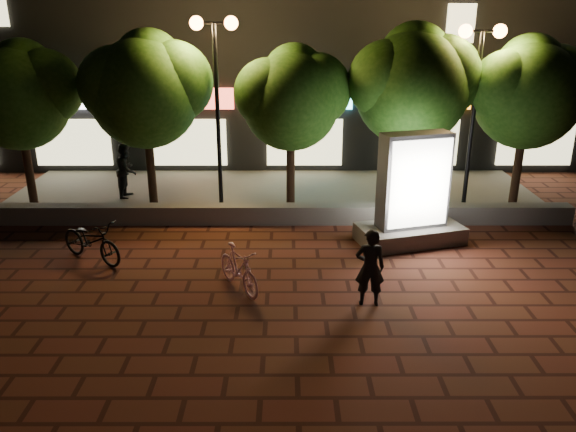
{
  "coord_description": "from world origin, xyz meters",
  "views": [
    {
      "loc": [
        0.39,
        -10.23,
        5.37
      ],
      "look_at": [
        0.42,
        1.5,
        1.1
      ],
      "focal_mm": 35.21,
      "sensor_mm": 36.0,
      "label": 1
    }
  ],
  "objects_px": {
    "tree_far_left": "(19,92)",
    "street_lamp_right": "(478,70)",
    "tree_far_right": "(530,89)",
    "street_lamp_left": "(216,65)",
    "tree_left": "(146,86)",
    "scooter_parked": "(91,240)",
    "rider": "(370,268)",
    "tree_right": "(414,81)",
    "scooter_pink": "(239,269)",
    "tree_mid": "(293,94)",
    "ad_kiosk": "(412,199)",
    "pedestrian": "(127,170)"
  },
  "relations": [
    {
      "from": "tree_far_left",
      "to": "street_lamp_right",
      "type": "bearing_deg",
      "value": -1.21
    },
    {
      "from": "tree_far_right",
      "to": "street_lamp_left",
      "type": "distance_m",
      "value": 8.58
    },
    {
      "from": "tree_far_left",
      "to": "street_lamp_left",
      "type": "height_order",
      "value": "street_lamp_left"
    },
    {
      "from": "tree_left",
      "to": "scooter_parked",
      "type": "bearing_deg",
      "value": -98.54
    },
    {
      "from": "tree_far_left",
      "to": "rider",
      "type": "bearing_deg",
      "value": -33.7
    },
    {
      "from": "tree_right",
      "to": "street_lamp_right",
      "type": "relative_size",
      "value": 1.02
    },
    {
      "from": "street_lamp_left",
      "to": "street_lamp_right",
      "type": "relative_size",
      "value": 1.04
    },
    {
      "from": "scooter_pink",
      "to": "rider",
      "type": "bearing_deg",
      "value": -46.23
    },
    {
      "from": "tree_mid",
      "to": "rider",
      "type": "xyz_separation_m",
      "value": [
        1.42,
        -5.95,
        -2.44
      ]
    },
    {
      "from": "tree_far_left",
      "to": "tree_mid",
      "type": "relative_size",
      "value": 1.03
    },
    {
      "from": "tree_left",
      "to": "rider",
      "type": "xyz_separation_m",
      "value": [
        5.42,
        -5.95,
        -2.67
      ]
    },
    {
      "from": "tree_far_right",
      "to": "rider",
      "type": "distance_m",
      "value": 8.24
    },
    {
      "from": "tree_mid",
      "to": "ad_kiosk",
      "type": "xyz_separation_m",
      "value": [
        2.87,
        -2.79,
        -2.12
      ]
    },
    {
      "from": "tree_mid",
      "to": "pedestrian",
      "type": "height_order",
      "value": "tree_mid"
    },
    {
      "from": "ad_kiosk",
      "to": "scooter_pink",
      "type": "xyz_separation_m",
      "value": [
        -4.01,
        -2.55,
        -0.63
      ]
    },
    {
      "from": "street_lamp_left",
      "to": "ad_kiosk",
      "type": "distance_m",
      "value": 6.26
    },
    {
      "from": "rider",
      "to": "tree_left",
      "type": "bearing_deg",
      "value": -44.89
    },
    {
      "from": "tree_mid",
      "to": "rider",
      "type": "height_order",
      "value": "tree_mid"
    },
    {
      "from": "rider",
      "to": "pedestrian",
      "type": "height_order",
      "value": "pedestrian"
    },
    {
      "from": "tree_far_left",
      "to": "tree_right",
      "type": "distance_m",
      "value": 10.81
    },
    {
      "from": "street_lamp_left",
      "to": "ad_kiosk",
      "type": "xyz_separation_m",
      "value": [
        4.92,
        -2.53,
        -2.93
      ]
    },
    {
      "from": "tree_right",
      "to": "street_lamp_right",
      "type": "xyz_separation_m",
      "value": [
        1.64,
        -0.26,
        0.33
      ]
    },
    {
      "from": "rider",
      "to": "ad_kiosk",
      "type": "bearing_deg",
      "value": -111.78
    },
    {
      "from": "tree_mid",
      "to": "rider",
      "type": "distance_m",
      "value": 6.59
    },
    {
      "from": "tree_left",
      "to": "street_lamp_right",
      "type": "height_order",
      "value": "street_lamp_right"
    },
    {
      "from": "rider",
      "to": "street_lamp_left",
      "type": "bearing_deg",
      "value": -55.79
    },
    {
      "from": "pedestrian",
      "to": "street_lamp_right",
      "type": "bearing_deg",
      "value": -92.91
    },
    {
      "from": "tree_right",
      "to": "tree_far_right",
      "type": "xyz_separation_m",
      "value": [
        3.2,
        -0.0,
        -0.2
      ]
    },
    {
      "from": "ad_kiosk",
      "to": "rider",
      "type": "xyz_separation_m",
      "value": [
        -1.45,
        -3.16,
        -0.32
      ]
    },
    {
      "from": "scooter_pink",
      "to": "pedestrian",
      "type": "xyz_separation_m",
      "value": [
        -3.81,
        5.93,
        0.43
      ]
    },
    {
      "from": "ad_kiosk",
      "to": "rider",
      "type": "height_order",
      "value": "ad_kiosk"
    },
    {
      "from": "scooter_parked",
      "to": "street_lamp_left",
      "type": "bearing_deg",
      "value": -1.49
    },
    {
      "from": "tree_far_right",
      "to": "street_lamp_right",
      "type": "xyz_separation_m",
      "value": [
        -1.55,
        -0.26,
        0.53
      ]
    },
    {
      "from": "tree_right",
      "to": "street_lamp_right",
      "type": "distance_m",
      "value": 1.7
    },
    {
      "from": "tree_mid",
      "to": "tree_far_right",
      "type": "distance_m",
      "value": 6.5
    },
    {
      "from": "street_lamp_right",
      "to": "ad_kiosk",
      "type": "distance_m",
      "value": 4.3
    },
    {
      "from": "ad_kiosk",
      "to": "scooter_pink",
      "type": "bearing_deg",
      "value": -147.55
    },
    {
      "from": "ad_kiosk",
      "to": "scooter_pink",
      "type": "relative_size",
      "value": 1.77
    },
    {
      "from": "tree_left",
      "to": "scooter_parked",
      "type": "xyz_separation_m",
      "value": [
        -0.59,
        -3.9,
        -2.95
      ]
    },
    {
      "from": "tree_mid",
      "to": "scooter_parked",
      "type": "bearing_deg",
      "value": -139.6
    },
    {
      "from": "tree_far_right",
      "to": "pedestrian",
      "type": "height_order",
      "value": "tree_far_right"
    },
    {
      "from": "tree_far_right",
      "to": "ad_kiosk",
      "type": "height_order",
      "value": "tree_far_right"
    },
    {
      "from": "tree_mid",
      "to": "scooter_pink",
      "type": "distance_m",
      "value": 6.11
    },
    {
      "from": "tree_far_left",
      "to": "scooter_parked",
      "type": "bearing_deg",
      "value": -53.21
    },
    {
      "from": "tree_mid",
      "to": "street_lamp_right",
      "type": "relative_size",
      "value": 0.9
    },
    {
      "from": "street_lamp_left",
      "to": "rider",
      "type": "xyz_separation_m",
      "value": [
        3.47,
        -5.69,
        -3.25
      ]
    },
    {
      "from": "tree_far_left",
      "to": "tree_far_right",
      "type": "relative_size",
      "value": 0.97
    },
    {
      "from": "street_lamp_left",
      "to": "scooter_parked",
      "type": "distance_m",
      "value": 5.67
    },
    {
      "from": "tree_far_right",
      "to": "rider",
      "type": "bearing_deg",
      "value": -130.49
    },
    {
      "from": "tree_right",
      "to": "rider",
      "type": "distance_m",
      "value": 6.84
    }
  ]
}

